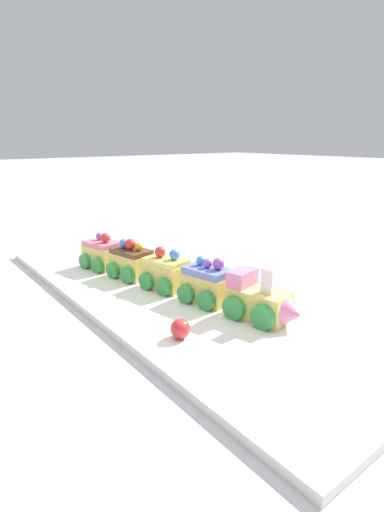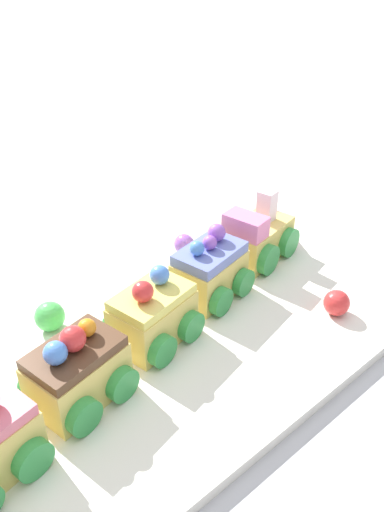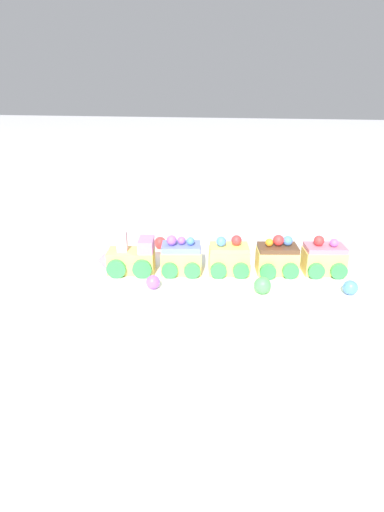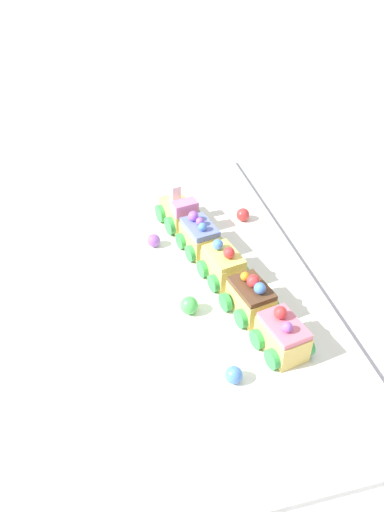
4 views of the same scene
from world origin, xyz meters
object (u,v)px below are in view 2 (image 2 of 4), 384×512
cake_car_chocolate (77,372)px  gumball_green (50,316)px  cake_car_blueberry (210,272)px  gumball_red (337,303)px  gumball_purple (184,244)px  cake_train_locomotive (260,235)px  cake_car_lemon (153,316)px

cake_car_chocolate → gumball_green: cake_car_chocolate is taller
cake_car_blueberry → gumball_red: cake_car_blueberry is taller
gumball_purple → cake_train_locomotive: bearing=-41.9°
cake_car_lemon → cake_train_locomotive: bearing=-0.0°
cake_train_locomotive → gumball_red: 0.13m
cake_train_locomotive → cake_car_blueberry: (-0.10, -0.02, 0.00)m
cake_train_locomotive → cake_car_lemon: bearing=180.0°
cake_train_locomotive → gumball_red: bearing=-112.7°
cake_car_blueberry → cake_car_lemon: cake_car_blueberry is taller
cake_train_locomotive → gumball_purple: bearing=126.6°
cake_car_blueberry → gumball_green: size_ratio=2.85×
cake_car_blueberry → cake_car_chocolate: size_ratio=1.00×
cake_car_blueberry → gumball_purple: bearing=57.0°
cake_car_chocolate → gumball_green: bearing=65.4°
cake_car_lemon → cake_car_chocolate: (-0.09, -0.02, 0.00)m
cake_car_blueberry → gumball_purple: (0.03, 0.08, -0.02)m
cake_car_chocolate → gumball_red: (0.25, -0.07, -0.01)m
gumball_green → gumball_purple: (0.19, 0.02, -0.00)m
gumball_red → cake_car_blueberry: bearing=124.3°
cake_car_lemon → gumball_purple: cake_car_lemon is taller
cake_car_lemon → gumball_green: 0.10m
cake_car_chocolate → gumball_red: cake_car_chocolate is taller
gumball_red → cake_train_locomotive: bearing=78.9°
cake_car_blueberry → cake_car_chocolate: 0.18m
cake_car_blueberry → cake_train_locomotive: bearing=-0.1°
cake_car_chocolate → gumball_red: bearing=-27.5°
cake_car_blueberry → gumball_purple: 0.09m
cake_train_locomotive → gumball_green: 0.26m
gumball_purple → gumball_red: 0.19m
cake_car_blueberry → cake_car_chocolate: (-0.18, -0.04, -0.00)m
cake_train_locomotive → cake_car_lemon: cake_train_locomotive is taller
cake_car_chocolate → cake_car_blueberry: bearing=0.1°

